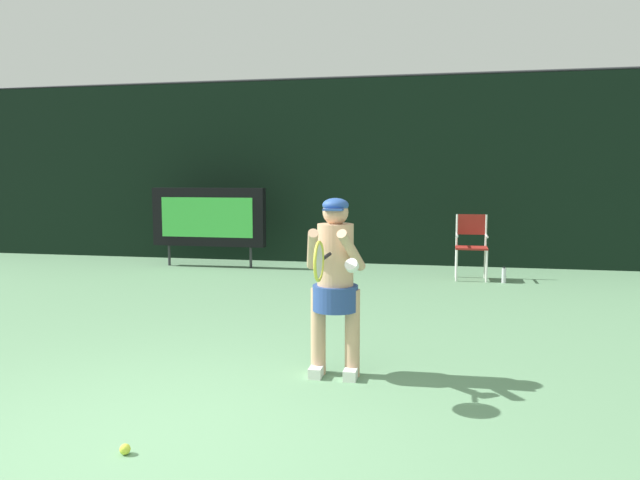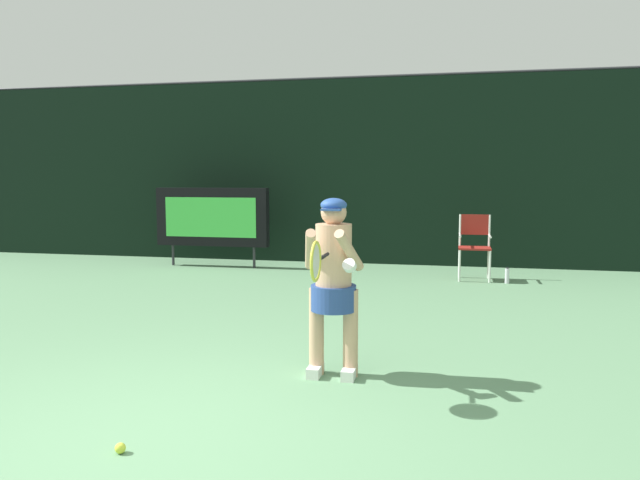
{
  "view_description": "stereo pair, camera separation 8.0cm",
  "coord_description": "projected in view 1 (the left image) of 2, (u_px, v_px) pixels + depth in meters",
  "views": [
    {
      "loc": [
        1.86,
        -3.43,
        1.72
      ],
      "look_at": [
        0.57,
        2.84,
        1.05
      ],
      "focal_mm": 34.22,
      "sensor_mm": 36.0,
      "label": 1
    },
    {
      "loc": [
        1.94,
        -3.42,
        1.72
      ],
      "look_at": [
        0.57,
        2.84,
        1.05
      ],
      "focal_mm": 34.22,
      "sensor_mm": 36.0,
      "label": 2
    }
  ],
  "objects": [
    {
      "name": "ground",
      "position": [
        129.0,
        461.0,
        3.72
      ],
      "size": [
        18.0,
        22.0,
        0.03
      ],
      "color": "#629067"
    },
    {
      "name": "scoreboard",
      "position": [
        209.0,
        217.0,
        11.54
      ],
      "size": [
        2.2,
        0.21,
        1.5
      ],
      "color": "black",
      "rests_on": "ground"
    },
    {
      "name": "umpire_chair",
      "position": [
        471.0,
        242.0,
        10.18
      ],
      "size": [
        0.52,
        0.44,
        1.08
      ],
      "color": "white",
      "rests_on": "ground"
    },
    {
      "name": "water_bottle",
      "position": [
        504.0,
        275.0,
        9.85
      ],
      "size": [
        0.07,
        0.07,
        0.27
      ],
      "color": "silver",
      "rests_on": "ground"
    },
    {
      "name": "tennis_racket",
      "position": [
        319.0,
        261.0,
        4.59
      ],
      "size": [
        0.03,
        0.6,
        0.31
      ],
      "rotation": [
        0.0,
        0.0,
        0.14
      ],
      "color": "black"
    },
    {
      "name": "backdrop_screen",
      "position": [
        349.0,
        172.0,
        11.99
      ],
      "size": [
        18.0,
        0.12,
        3.66
      ],
      "color": "black",
      "rests_on": "ground"
    },
    {
      "name": "tennis_ball_loose",
      "position": [
        125.0,
        449.0,
        3.78
      ],
      "size": [
        0.07,
        0.07,
        0.07
      ],
      "color": "#CCDB3D",
      "rests_on": "ground"
    },
    {
      "name": "tennis_player",
      "position": [
        335.0,
        278.0,
        5.21
      ],
      "size": [
        0.53,
        0.6,
        1.54
      ],
      "color": "white",
      "rests_on": "ground"
    }
  ]
}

